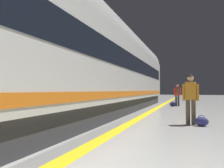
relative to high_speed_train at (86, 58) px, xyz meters
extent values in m
cube|color=yellow|center=(2.07, 0.67, -2.50)|extent=(0.36, 80.00, 0.01)
cube|color=slate|center=(1.76, 0.67, -2.50)|extent=(0.58, 80.00, 0.01)
cube|color=#38383D|center=(0.00, 0.50, -2.15)|extent=(2.67, 23.96, 0.70)
cube|color=silver|center=(0.00, 0.50, -0.35)|extent=(2.90, 24.95, 2.90)
cylinder|color=silver|center=(0.00, 0.50, 1.05)|extent=(2.84, 24.45, 2.84)
cube|color=black|center=(0.00, 0.50, 0.00)|extent=(2.93, 23.46, 0.80)
cube|color=orange|center=(0.00, 0.50, -1.50)|extent=(2.94, 24.45, 0.24)
cube|color=gray|center=(-1.46, 4.24, -0.60)|extent=(0.02, 0.90, 2.00)
cylinder|color=brown|center=(3.99, -0.39, -2.08)|extent=(0.14, 0.14, 0.84)
cylinder|color=brown|center=(4.17, -0.41, -2.08)|extent=(0.14, 0.14, 0.84)
cube|color=orange|center=(4.08, -0.40, -1.36)|extent=(0.36, 0.23, 0.60)
cylinder|color=orange|center=(3.86, -0.37, -1.41)|extent=(0.09, 0.09, 0.56)
cylinder|color=orange|center=(4.30, -0.41, -1.41)|extent=(0.09, 0.09, 0.56)
sphere|color=tan|center=(4.08, -0.40, -0.93)|extent=(0.22, 0.22, 0.22)
sphere|color=black|center=(4.08, -0.40, -0.91)|extent=(0.20, 0.20, 0.20)
ellipsoid|color=navy|center=(4.40, -0.60, -2.35)|extent=(0.44, 0.26, 0.30)
torus|color=navy|center=(4.40, -0.60, -2.25)|extent=(0.22, 0.02, 0.22)
cylinder|color=#383842|center=(3.16, 8.41, -2.09)|extent=(0.14, 0.14, 0.81)
cylinder|color=#383842|center=(3.32, 8.47, -2.09)|extent=(0.14, 0.14, 0.81)
cube|color=red|center=(3.24, 8.44, -1.40)|extent=(0.38, 0.30, 0.58)
cylinder|color=red|center=(3.04, 8.37, -1.45)|extent=(0.09, 0.09, 0.54)
cylinder|color=red|center=(3.44, 8.52, -1.45)|extent=(0.09, 0.09, 0.54)
sphere|color=beige|center=(3.24, 8.44, -0.98)|extent=(0.21, 0.21, 0.21)
sphere|color=black|center=(3.24, 8.44, -0.96)|extent=(0.20, 0.20, 0.20)
cube|color=brown|center=(3.29, 8.30, -1.38)|extent=(0.28, 0.22, 0.39)
ellipsoid|color=navy|center=(2.92, 8.27, -2.35)|extent=(0.44, 0.26, 0.30)
torus|color=navy|center=(2.92, 8.27, -2.25)|extent=(0.22, 0.02, 0.22)
camera|label=1|loc=(4.01, -8.25, -1.35)|focal=35.27mm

